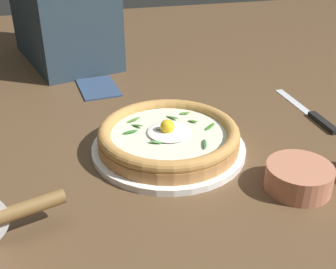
# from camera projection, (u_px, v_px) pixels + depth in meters

# --- Properties ---
(ground_plane) EXTENTS (2.40, 2.40, 0.03)m
(ground_plane) POSITION_uv_depth(u_px,v_px,m) (186.00, 155.00, 0.81)
(ground_plane) COLOR brown
(ground_plane) RESTS_ON ground
(pizza_plate) EXTENTS (0.28, 0.28, 0.01)m
(pizza_plate) POSITION_uv_depth(u_px,v_px,m) (168.00, 147.00, 0.79)
(pizza_plate) COLOR white
(pizza_plate) RESTS_ON ground
(pizza) EXTENTS (0.26, 0.26, 0.05)m
(pizza) POSITION_uv_depth(u_px,v_px,m) (168.00, 135.00, 0.78)
(pizza) COLOR #BE8249
(pizza) RESTS_ON pizza_plate
(side_bowl) EXTENTS (0.11, 0.11, 0.04)m
(side_bowl) POSITION_uv_depth(u_px,v_px,m) (299.00, 177.00, 0.68)
(side_bowl) COLOR #BA7355
(side_bowl) RESTS_ON ground
(pizza_cutter) EXTENTS (0.06, 0.16, 0.09)m
(pizza_cutter) POSITION_uv_depth(u_px,v_px,m) (12.00, 213.00, 0.57)
(pizza_cutter) COLOR silver
(pizza_cutter) RESTS_ON ground
(table_knife) EXTENTS (0.24, 0.02, 0.01)m
(table_knife) POSITION_uv_depth(u_px,v_px,m) (313.00, 116.00, 0.91)
(table_knife) COLOR silver
(table_knife) RESTS_ON ground
(folded_napkin) EXTENTS (0.15, 0.10, 0.01)m
(folded_napkin) POSITION_uv_depth(u_px,v_px,m) (98.00, 87.00, 1.05)
(folded_napkin) COLOR navy
(folded_napkin) RESTS_ON ground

